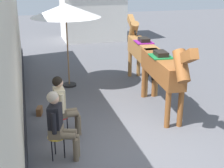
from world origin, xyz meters
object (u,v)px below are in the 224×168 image
Objects in this scene: seated_visitor_near at (59,122)px; seated_visitor_far at (63,103)px; cafe_parasol at (66,11)px; saddled_horse_near at (163,69)px; saddled_horse_far at (141,49)px; satchel_bag at (39,111)px.

seated_visitor_near is 0.91m from seated_visitor_far.
cafe_parasol is (0.77, 4.10, 1.59)m from seated_visitor_near.
cafe_parasol reaches higher than seated_visitor_near.
saddled_horse_near is at bearing 27.60° from seated_visitor_near.
saddled_horse_far reaches higher than seated_visitor_near.
saddled_horse_near reaches higher than satchel_bag.
seated_visitor_near is 3.16m from saddled_horse_near.
saddled_horse_near and saddled_horse_far have the same top height.
satchel_bag is (-0.28, 2.14, -0.68)m from seated_visitor_near.
satchel_bag is at bearing -155.54° from saddled_horse_far.
seated_visitor_near is at bearing -152.40° from saddled_horse_near.
satchel_bag is (-0.47, 1.25, -0.68)m from seated_visitor_far.
cafe_parasol is 9.21× the size of satchel_bag.
seated_visitor_far is 3.99m from saddled_horse_far.
seated_visitor_far is 1.50m from satchel_bag.
seated_visitor_near is 2.26m from satchel_bag.
saddled_horse_far reaches higher than seated_visitor_far.
saddled_horse_far is at bearing 83.27° from saddled_horse_near.
seated_visitor_near and seated_visitor_far have the same top height.
seated_visitor_far is at bearing -135.92° from saddled_horse_far.
saddled_horse_near is 3.53m from cafe_parasol.
seated_visitor_near is at bearing -158.25° from satchel_bag.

